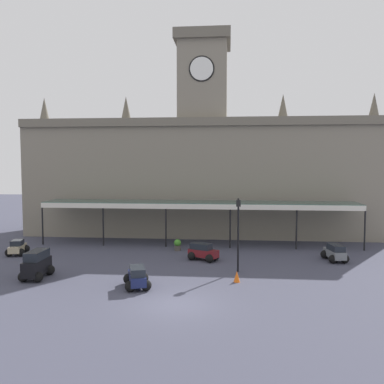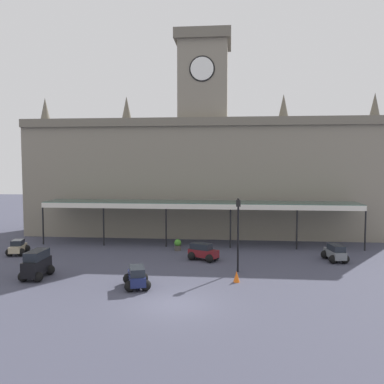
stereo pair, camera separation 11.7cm
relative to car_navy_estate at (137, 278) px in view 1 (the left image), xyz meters
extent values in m
plane|color=#3E3F50|center=(2.70, -2.63, -0.56)|extent=(140.00, 140.00, 0.00)
cube|color=gray|center=(2.70, 18.64, 5.26)|extent=(35.70, 6.61, 11.64)
cube|color=#6C6558|center=(2.70, 15.19, 10.68)|extent=(35.70, 0.30, 0.80)
cube|color=gray|center=(2.70, 18.64, 14.86)|extent=(4.80, 4.80, 7.58)
cube|color=#665F53|center=(2.70, 18.64, 19.15)|extent=(5.50, 5.50, 1.00)
cylinder|color=white|center=(2.70, 16.18, 15.77)|extent=(2.20, 0.12, 2.20)
cylinder|color=black|center=(2.70, 16.22, 15.77)|extent=(2.46, 0.06, 2.46)
cone|color=#5F594E|center=(-14.15, 18.64, 12.38)|extent=(1.10, 1.10, 2.60)
cone|color=#5F594E|center=(-5.33, 18.64, 12.38)|extent=(1.10, 1.10, 2.60)
cone|color=#5F594E|center=(10.73, 18.64, 12.38)|extent=(1.10, 1.10, 2.60)
cone|color=#5F594E|center=(19.55, 18.64, 12.38)|extent=(1.10, 1.10, 2.60)
cube|color=#38564C|center=(2.70, 13.14, 3.22)|extent=(28.09, 3.20, 0.16)
cube|color=silver|center=(2.70, 11.54, 3.02)|extent=(28.09, 0.12, 0.44)
cylinder|color=black|center=(-11.35, 11.69, 1.29)|extent=(0.14, 0.14, 3.70)
cylinder|color=black|center=(-5.73, 11.69, 1.29)|extent=(0.14, 0.14, 3.70)
cylinder|color=black|center=(-0.11, 11.69, 1.29)|extent=(0.14, 0.14, 3.70)
cylinder|color=black|center=(5.51, 11.69, 1.29)|extent=(0.14, 0.14, 3.70)
cylinder|color=black|center=(11.12, 11.69, 1.29)|extent=(0.14, 0.14, 3.70)
cylinder|color=black|center=(16.74, 11.69, 1.29)|extent=(0.14, 0.14, 3.70)
cube|color=#19214C|center=(-0.01, 0.04, -0.02)|extent=(1.55, 2.42, 0.55)
cube|color=#1E232B|center=(0.05, -0.15, 0.48)|extent=(1.27, 1.73, 0.45)
sphere|color=black|center=(-0.68, 0.64, -0.24)|extent=(0.64, 0.64, 0.64)
sphere|color=black|center=(0.18, 0.92, -0.24)|extent=(0.64, 0.64, 0.64)
sphere|color=black|center=(-0.20, -0.84, -0.24)|extent=(0.64, 0.64, 0.64)
sphere|color=black|center=(0.65, -0.56, -0.24)|extent=(0.64, 0.64, 0.64)
cube|color=black|center=(-6.80, 1.32, 0.18)|extent=(0.96, 2.40, 0.95)
cube|color=#1E232B|center=(-6.80, 1.37, 0.93)|extent=(0.91, 1.90, 0.55)
sphere|color=black|center=(-6.32, 0.47, -0.24)|extent=(0.64, 0.64, 0.64)
sphere|color=black|center=(-7.27, 0.46, -0.24)|extent=(0.64, 0.64, 0.64)
sphere|color=black|center=(-6.33, 2.17, -0.24)|extent=(0.64, 0.64, 0.64)
sphere|color=black|center=(-7.28, 2.16, -0.24)|extent=(0.64, 0.64, 0.64)
cube|color=maroon|center=(3.48, 7.07, -0.02)|extent=(2.42, 1.81, 0.55)
cube|color=#1E232B|center=(3.30, 7.15, 0.48)|extent=(1.76, 1.43, 0.45)
sphere|color=black|center=(4.37, 7.13, -0.24)|extent=(0.64, 0.64, 0.64)
sphere|color=black|center=(3.98, 6.32, -0.24)|extent=(0.64, 0.64, 0.64)
sphere|color=black|center=(2.99, 7.81, -0.24)|extent=(0.64, 0.64, 0.64)
sphere|color=black|center=(2.59, 7.01, -0.24)|extent=(0.64, 0.64, 0.64)
cube|color=tan|center=(-11.51, 7.58, -0.04)|extent=(1.27, 2.18, 0.50)
cube|color=#1E232B|center=(-11.50, 7.53, 0.42)|extent=(1.00, 1.24, 0.42)
sphere|color=black|center=(-12.07, 8.16, -0.24)|extent=(0.64, 0.64, 0.64)
sphere|color=black|center=(-11.21, 8.33, -0.24)|extent=(0.64, 0.64, 0.64)
sphere|color=black|center=(-11.80, 6.83, -0.24)|extent=(0.64, 0.64, 0.64)
sphere|color=black|center=(-10.94, 7.01, -0.24)|extent=(0.64, 0.64, 0.64)
cube|color=slate|center=(13.32, 7.79, -0.02)|extent=(1.25, 2.36, 0.55)
cube|color=#1E232B|center=(13.35, 7.59, 0.48)|extent=(1.07, 1.66, 0.45)
sphere|color=black|center=(12.75, 8.48, -0.24)|extent=(0.64, 0.64, 0.64)
sphere|color=black|center=(13.64, 8.62, -0.24)|extent=(0.64, 0.64, 0.64)
sphere|color=black|center=(13.00, 6.95, -0.24)|extent=(0.64, 0.64, 0.64)
sphere|color=black|center=(13.88, 7.09, -0.24)|extent=(0.64, 0.64, 0.64)
cylinder|color=black|center=(6.01, 4.00, 1.66)|extent=(0.13, 0.13, 4.44)
cube|color=black|center=(6.01, 4.00, 4.10)|extent=(0.30, 0.30, 0.44)
sphere|color=black|center=(6.01, 4.00, 4.38)|extent=(0.14, 0.14, 0.14)
cone|color=orange|center=(5.89, 1.64, -0.22)|extent=(0.40, 0.40, 0.69)
cylinder|color=#47423D|center=(1.11, 10.24, -0.35)|extent=(0.56, 0.56, 0.42)
sphere|color=#3E8426|center=(1.11, 10.24, 0.10)|extent=(0.60, 0.60, 0.60)
camera|label=1|loc=(5.35, -22.96, 6.77)|focal=37.76mm
camera|label=2|loc=(5.47, -22.95, 6.77)|focal=37.76mm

